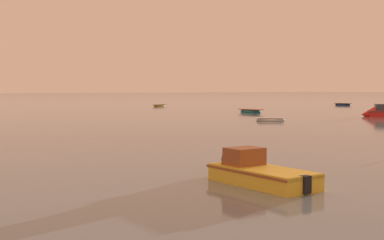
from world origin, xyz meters
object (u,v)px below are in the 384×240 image
at_px(rowboat_moored_1, 270,120).
at_px(motorboat_moored_4, 248,174).
at_px(motorboat_moored_3, 383,114).
at_px(rowboat_moored_2, 159,106).
at_px(rowboat_moored_0, 343,105).
at_px(rowboat_moored_4, 250,111).

bearing_deg(rowboat_moored_1, motorboat_moored_4, -96.39).
relative_size(rowboat_moored_1, motorboat_moored_4, 0.62).
bearing_deg(motorboat_moored_3, rowboat_moored_2, -41.26).
bearing_deg(motorboat_moored_4, motorboat_moored_3, -60.12).
relative_size(rowboat_moored_0, rowboat_moored_4, 0.85).
distance_m(rowboat_moored_1, motorboat_moored_3, 17.95).
relative_size(rowboat_moored_2, motorboat_moored_4, 0.66).
relative_size(rowboat_moored_0, rowboat_moored_2, 1.14).
bearing_deg(rowboat_moored_2, motorboat_moored_3, 79.93).
relative_size(rowboat_moored_0, motorboat_moored_3, 0.65).
height_order(rowboat_moored_1, rowboat_moored_2, rowboat_moored_2).
distance_m(rowboat_moored_1, rowboat_moored_2, 49.67).
distance_m(rowboat_moored_0, rowboat_moored_1, 59.40).
distance_m(rowboat_moored_2, motorboat_moored_4, 85.68).
xyz_separation_m(rowboat_moored_2, motorboat_moored_4, (-41.15, -75.15, 0.15)).
bearing_deg(rowboat_moored_4, motorboat_moored_3, 22.25).
xyz_separation_m(rowboat_moored_4, motorboat_moored_4, (-38.33, -44.23, 0.10)).
bearing_deg(rowboat_moored_4, rowboat_moored_1, -31.75).
bearing_deg(rowboat_moored_2, rowboat_moored_0, 141.85).
bearing_deg(rowboat_moored_1, rowboat_moored_4, 93.17).
xyz_separation_m(rowboat_moored_0, motorboat_moored_4, (-77.13, -59.19, 0.13)).
bearing_deg(rowboat_moored_2, motorboat_moored_4, 47.07).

